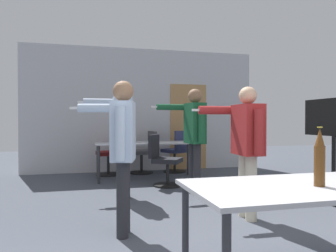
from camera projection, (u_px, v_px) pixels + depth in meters
back_wall at (144, 110)px, 7.71m from camera, size 5.44×0.12×2.85m
conference_table_near at (311, 194)px, 2.22m from camera, size 1.69×0.84×0.74m
conference_table_far at (147, 146)px, 6.57m from camera, size 2.03×0.69×0.74m
tv_screen at (334, 136)px, 4.73m from camera, size 0.44×1.23×1.50m
person_left_plaid at (247, 140)px, 3.90m from camera, size 0.73×0.66×1.58m
person_center_tall at (122, 142)px, 3.33m from camera, size 0.69×0.69×1.58m
person_near_casual at (194, 130)px, 5.17m from camera, size 0.79×0.60×1.67m
person_right_polo at (121, 128)px, 5.02m from camera, size 0.81×0.71×1.77m
office_chair_near_pushed at (164, 162)px, 5.89m from camera, size 0.68×0.65×0.92m
office_chair_side_rolled at (177, 153)px, 7.40m from camera, size 0.64×0.67×0.95m
office_chair_far_right at (112, 155)px, 7.07m from camera, size 0.58×0.53×0.93m
office_chair_mid_tucked at (145, 154)px, 7.30m from camera, size 0.59×0.53×0.93m
beer_bottle at (320, 158)px, 2.15m from camera, size 0.07×0.07×0.39m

